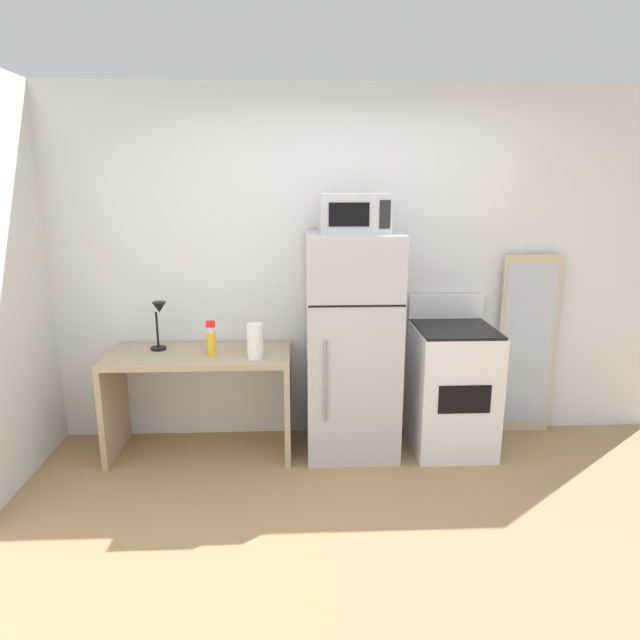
# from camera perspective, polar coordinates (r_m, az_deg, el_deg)

# --- Properties ---
(ground_plane) EXTENTS (12.00, 12.00, 0.00)m
(ground_plane) POSITION_cam_1_polar(r_m,az_deg,el_deg) (3.15, 4.98, -23.79)
(ground_plane) COLOR #9E7A51
(wall_back_white) EXTENTS (5.00, 0.10, 2.60)m
(wall_back_white) POSITION_cam_1_polar(r_m,az_deg,el_deg) (4.23, 2.38, 5.39)
(wall_back_white) COLOR silver
(wall_back_white) RESTS_ON ground
(desk) EXTENTS (1.29, 0.57, 0.75)m
(desk) POSITION_cam_1_polar(r_m,az_deg,el_deg) (4.12, -12.08, -6.18)
(desk) COLOR tan
(desk) RESTS_ON ground
(desk_lamp) EXTENTS (0.14, 0.12, 0.35)m
(desk_lamp) POSITION_cam_1_polar(r_m,az_deg,el_deg) (4.13, -16.03, 0.25)
(desk_lamp) COLOR black
(desk_lamp) RESTS_ON desk
(spray_bottle) EXTENTS (0.06, 0.06, 0.25)m
(spray_bottle) POSITION_cam_1_polar(r_m,az_deg,el_deg) (3.95, -10.96, -2.18)
(spray_bottle) COLOR yellow
(spray_bottle) RESTS_ON desk
(paper_towel_roll) EXTENTS (0.11, 0.11, 0.24)m
(paper_towel_roll) POSITION_cam_1_polar(r_m,az_deg,el_deg) (3.84, -6.59, -2.13)
(paper_towel_roll) COLOR white
(paper_towel_roll) RESTS_ON desk
(refrigerator) EXTENTS (0.64, 0.61, 1.59)m
(refrigerator) POSITION_cam_1_polar(r_m,az_deg,el_deg) (3.99, 3.26, -2.58)
(refrigerator) COLOR #B7B7BC
(refrigerator) RESTS_ON ground
(microwave) EXTENTS (0.46, 0.35, 0.26)m
(microwave) POSITION_cam_1_polar(r_m,az_deg,el_deg) (3.81, 3.48, 10.78)
(microwave) COLOR #B7B7BC
(microwave) RESTS_ON refrigerator
(oven_range) EXTENTS (0.56, 0.61, 1.10)m
(oven_range) POSITION_cam_1_polar(r_m,az_deg,el_deg) (4.23, 13.26, -6.68)
(oven_range) COLOR white
(oven_range) RESTS_ON ground
(leaning_mirror) EXTENTS (0.44, 0.03, 1.40)m
(leaning_mirror) POSITION_cam_1_polar(r_m,az_deg,el_deg) (4.59, 20.21, -2.46)
(leaning_mirror) COLOR #C6B793
(leaning_mirror) RESTS_ON ground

